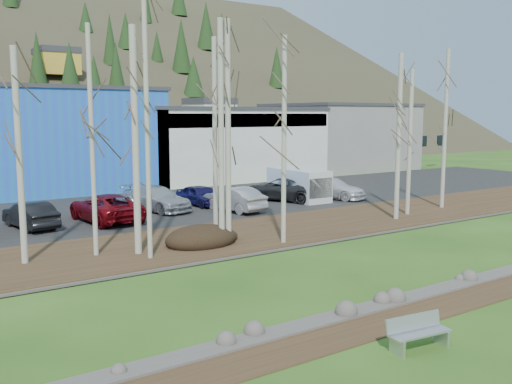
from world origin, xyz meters
TOP-DOWN VIEW (x-y plane):
  - dirt_strip at (0.00, 2.10)m, footprint 80.00×1.80m
  - near_bank_rocks at (0.00, 3.10)m, footprint 80.00×0.80m
  - river at (0.00, 7.20)m, footprint 80.00×8.00m
  - far_bank_rocks at (0.00, 11.30)m, footprint 80.00×0.80m
  - far_bank at (0.00, 14.50)m, footprint 80.00×7.00m
  - parking_lot at (0.00, 25.00)m, footprint 80.00×14.00m
  - building_blue at (-6.00, 39.00)m, footprint 20.40×12.24m
  - building_white at (12.00, 38.98)m, footprint 18.36×12.24m
  - building_grey at (28.00, 39.00)m, footprint 14.28×12.24m
  - bench_intact at (-4.69, 0.20)m, footprint 1.85×0.77m
  - dirt_mound at (-3.83, 13.53)m, footprint 3.48×2.46m
  - birch_0 at (-11.33, 14.66)m, footprint 0.26×0.26m
  - birch_1 at (-8.50, 14.33)m, footprint 0.20×0.20m
  - birch_2 at (-6.89, 13.59)m, footprint 0.30×0.30m
  - birch_3 at (-6.78, 12.58)m, footprint 0.20×0.20m
  - birch_4 at (-3.02, 13.02)m, footprint 0.27×0.27m
  - birch_5 at (-2.16, 15.05)m, footprint 0.23×0.23m
  - birch_6 at (-0.38, 11.79)m, footprint 0.23×0.23m
  - birch_7 at (8.67, 12.99)m, footprint 0.27×0.27m
  - birch_8 at (10.45, 13.70)m, footprint 0.25×0.25m
  - birch_9 at (14.25, 14.14)m, footprint 0.25×0.25m
  - birch_10 at (-2.65, 13.02)m, footprint 0.27×0.27m
  - car_1 at (-9.42, 22.04)m, footprint 2.15×4.47m
  - car_2 at (-5.45, 21.71)m, footprint 2.98×5.79m
  - car_3 at (-1.54, 23.47)m, footprint 3.35×5.62m
  - car_4 at (1.66, 23.77)m, footprint 2.00×4.01m
  - car_5 at (2.39, 20.55)m, footprint 2.17×4.77m
  - car_6 at (7.64, 22.57)m, footprint 4.96×6.30m
  - car_7 at (11.06, 21.24)m, footprint 3.67×5.48m
  - car_8 at (1.95, 23.77)m, footprint 2.00×4.01m
  - van_white at (8.66, 21.82)m, footprint 2.17×5.01m

SIDE VIEW (x-z plane):
  - near_bank_rocks at x=0.00m, z-range -0.25..0.25m
  - river at x=0.00m, z-range -0.45..0.45m
  - far_bank_rocks at x=0.00m, z-range -0.23..0.23m
  - dirt_strip at x=0.00m, z-range 0.00..0.03m
  - parking_lot at x=0.00m, z-range 0.00..0.14m
  - far_bank at x=0.00m, z-range 0.00..0.15m
  - bench_intact at x=-4.69m, z-range 0.00..0.90m
  - dirt_mound at x=-3.83m, z-range 0.15..0.83m
  - car_4 at x=1.66m, z-range 0.14..1.45m
  - car_8 at x=1.95m, z-range 0.14..1.45m
  - car_1 at x=-9.42m, z-range 0.14..1.55m
  - car_7 at x=11.06m, z-range 0.14..1.61m
  - car_5 at x=2.39m, z-range 0.14..1.66m
  - car_3 at x=-1.54m, z-range 0.14..1.67m
  - car_2 at x=-5.45m, z-range 0.14..1.70m
  - car_6 at x=7.64m, z-range 0.14..1.73m
  - van_white at x=8.66m, z-range 0.14..2.31m
  - building_white at x=12.00m, z-range 0.01..6.81m
  - building_grey at x=28.00m, z-range 0.01..7.31m
  - building_blue at x=-6.00m, z-range 0.01..8.31m
  - birch_8 at x=10.45m, z-range 0.15..8.75m
  - birch_0 at x=-11.33m, z-range 0.15..8.77m
  - birch_7 at x=8.67m, z-range 0.15..9.53m
  - birch_6 at x=-0.38m, z-range 0.15..9.66m
  - birch_2 at x=-6.89m, z-range 0.15..9.80m
  - birch_1 at x=-8.50m, z-range 0.15..9.82m
  - birch_5 at x=-2.16m, z-range 0.15..9.82m
  - birch_9 at x=14.25m, z-range 0.15..10.24m
  - birch_4 at x=-3.02m, z-range 0.15..10.35m
  - birch_10 at x=-2.65m, z-range 0.15..10.35m
  - birch_3 at x=-6.78m, z-range 0.15..11.31m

